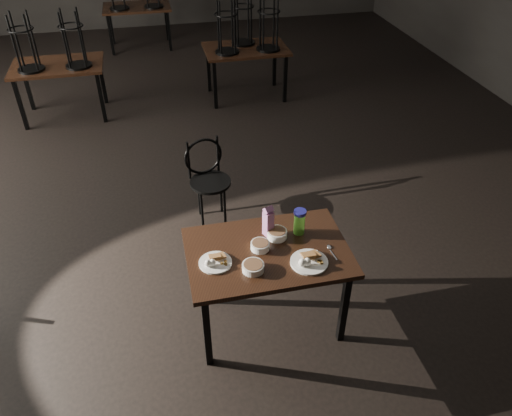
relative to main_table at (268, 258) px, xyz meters
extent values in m
plane|color=black|center=(-0.49, 2.32, -0.67)|extent=(12.00, 12.00, 0.00)
cube|color=black|center=(0.00, 0.00, 0.06)|extent=(1.20, 0.80, 0.04)
cube|color=black|center=(-0.52, -0.32, -0.32)|extent=(0.05, 0.05, 0.71)
cube|color=black|center=(0.52, -0.32, -0.32)|extent=(0.05, 0.05, 0.71)
cube|color=black|center=(-0.52, 0.32, -0.32)|extent=(0.05, 0.05, 0.71)
cube|color=black|center=(0.52, 0.32, -0.32)|extent=(0.05, 0.05, 0.71)
cylinder|color=white|center=(-0.40, -0.05, 0.09)|extent=(0.24, 0.24, 0.01)
cube|color=brown|center=(-0.39, -0.02, 0.14)|extent=(0.09, 0.08, 0.04)
cube|color=brown|center=(-0.37, -0.02, 0.14)|extent=(0.10, 0.10, 0.03)
ellipsoid|color=white|center=(-0.46, -0.09, 0.12)|extent=(0.05, 0.05, 0.06)
ellipsoid|color=white|center=(-0.42, -0.09, 0.12)|extent=(0.05, 0.05, 0.06)
cylinder|color=white|center=(0.26, -0.19, 0.09)|extent=(0.27, 0.27, 0.02)
cube|color=brown|center=(0.26, -0.15, 0.14)|extent=(0.10, 0.10, 0.05)
cube|color=brown|center=(0.30, -0.15, 0.14)|extent=(0.11, 0.11, 0.03)
ellipsoid|color=white|center=(0.19, -0.23, 0.13)|extent=(0.05, 0.05, 0.07)
ellipsoid|color=white|center=(0.23, -0.23, 0.13)|extent=(0.05, 0.05, 0.07)
cylinder|color=white|center=(-0.05, 0.03, 0.11)|extent=(0.14, 0.14, 0.06)
cylinder|color=brown|center=(-0.05, 0.03, 0.13)|extent=(0.12, 0.12, 0.01)
cylinder|color=white|center=(0.10, 0.13, 0.11)|extent=(0.15, 0.15, 0.06)
cylinder|color=brown|center=(0.10, 0.13, 0.13)|extent=(0.13, 0.13, 0.01)
cylinder|color=white|center=(-0.15, -0.18, 0.11)|extent=(0.16, 0.16, 0.05)
cylinder|color=brown|center=(-0.15, -0.18, 0.12)|extent=(0.13, 0.13, 0.01)
cube|color=#911A7F|center=(0.05, 0.18, 0.18)|extent=(0.08, 0.08, 0.21)
cube|color=#911A7F|center=(0.05, 0.18, 0.31)|extent=(0.09, 0.09, 0.07)
cylinder|color=#73F046|center=(0.28, 0.15, 0.17)|extent=(0.10, 0.10, 0.18)
cylinder|color=navy|center=(0.28, 0.15, 0.27)|extent=(0.11, 0.11, 0.03)
ellipsoid|color=silver|center=(0.45, -0.06, 0.08)|extent=(0.04, 0.05, 0.01)
cube|color=silver|center=(0.45, -0.15, 0.08)|extent=(0.02, 0.12, 0.00)
cylinder|color=black|center=(-0.23, 1.43, -0.21)|extent=(0.41, 0.41, 0.03)
torus|color=black|center=(-0.27, 1.60, -0.01)|extent=(0.39, 0.11, 0.39)
cylinder|color=black|center=(-0.12, 1.54, -0.44)|extent=(0.03, 0.03, 0.46)
cylinder|color=black|center=(-0.35, 1.54, -0.44)|extent=(0.03, 0.03, 0.46)
cylinder|color=black|center=(-0.35, 1.31, -0.44)|extent=(0.03, 0.03, 0.46)
cylinder|color=black|center=(-0.12, 1.31, -0.44)|extent=(0.03, 0.03, 0.46)
cube|color=black|center=(-1.88, 4.28, 0.06)|extent=(1.20, 0.80, 0.04)
cube|color=black|center=(-2.40, 3.96, -0.32)|extent=(0.05, 0.05, 0.71)
cube|color=black|center=(-1.36, 3.96, -0.32)|extent=(0.05, 0.05, 0.71)
cube|color=black|center=(-2.40, 4.60, -0.32)|extent=(0.05, 0.05, 0.71)
cube|color=black|center=(-1.36, 4.60, -0.32)|extent=(0.05, 0.05, 0.71)
cylinder|color=black|center=(-2.18, 4.13, 0.09)|extent=(0.34, 0.34, 0.03)
torus|color=black|center=(-2.18, 4.13, 0.59)|extent=(0.32, 0.32, 0.02)
cylinder|color=black|center=(-2.09, 4.23, 0.46)|extent=(0.03, 0.03, 0.70)
cylinder|color=black|center=(-2.28, 4.23, 0.46)|extent=(0.03, 0.03, 0.70)
cylinder|color=black|center=(-2.28, 4.03, 0.46)|extent=(0.03, 0.03, 0.70)
cylinder|color=black|center=(-2.09, 4.03, 0.46)|extent=(0.03, 0.03, 0.70)
cylinder|color=black|center=(-1.58, 4.13, 0.09)|extent=(0.34, 0.34, 0.03)
torus|color=black|center=(-1.58, 4.13, 0.59)|extent=(0.32, 0.32, 0.02)
cylinder|color=black|center=(-1.49, 4.23, 0.46)|extent=(0.03, 0.03, 0.70)
cylinder|color=black|center=(-1.68, 4.23, 0.46)|extent=(0.03, 0.03, 0.70)
cylinder|color=black|center=(-1.68, 4.03, 0.46)|extent=(0.03, 0.03, 0.70)
cylinder|color=black|center=(-1.49, 4.03, 0.46)|extent=(0.03, 0.03, 0.70)
cube|color=black|center=(0.73, 4.37, 0.06)|extent=(1.20, 0.80, 0.04)
cube|color=black|center=(0.21, 4.05, -0.32)|extent=(0.05, 0.05, 0.71)
cube|color=black|center=(1.25, 4.05, -0.32)|extent=(0.05, 0.05, 0.71)
cube|color=black|center=(0.21, 4.69, -0.32)|extent=(0.05, 0.05, 0.71)
cube|color=black|center=(1.25, 4.69, -0.32)|extent=(0.05, 0.05, 0.71)
cylinder|color=black|center=(0.43, 4.22, 0.09)|extent=(0.34, 0.34, 0.03)
torus|color=black|center=(0.43, 4.22, 0.59)|extent=(0.32, 0.32, 0.02)
cylinder|color=black|center=(0.53, 4.32, 0.46)|extent=(0.03, 0.03, 0.70)
cylinder|color=black|center=(0.33, 4.32, 0.46)|extent=(0.03, 0.03, 0.70)
cylinder|color=black|center=(0.33, 4.13, 0.46)|extent=(0.03, 0.03, 0.70)
cylinder|color=black|center=(0.53, 4.13, 0.46)|extent=(0.03, 0.03, 0.70)
cylinder|color=black|center=(1.03, 4.22, 0.09)|extent=(0.34, 0.34, 0.03)
torus|color=black|center=(1.03, 4.22, 0.59)|extent=(0.32, 0.32, 0.02)
cylinder|color=black|center=(1.13, 4.32, 0.46)|extent=(0.03, 0.03, 0.70)
cylinder|color=black|center=(0.93, 4.32, 0.46)|extent=(0.03, 0.03, 0.70)
cylinder|color=black|center=(0.93, 4.13, 0.46)|extent=(0.03, 0.03, 0.70)
cylinder|color=black|center=(1.13, 4.13, 0.46)|extent=(0.03, 0.03, 0.70)
cylinder|color=black|center=(0.73, 4.55, 0.09)|extent=(0.34, 0.34, 0.03)
torus|color=black|center=(0.73, 4.55, 0.59)|extent=(0.32, 0.32, 0.02)
cylinder|color=black|center=(0.83, 4.65, 0.46)|extent=(0.03, 0.03, 0.70)
cylinder|color=black|center=(0.63, 4.65, 0.46)|extent=(0.03, 0.03, 0.70)
cylinder|color=black|center=(0.63, 4.46, 0.46)|extent=(0.03, 0.03, 0.70)
cylinder|color=black|center=(0.83, 4.46, 0.46)|extent=(0.03, 0.03, 0.70)
cube|color=black|center=(-0.75, 7.00, 0.06)|extent=(1.20, 0.80, 0.04)
cube|color=black|center=(-1.27, 6.68, -0.32)|extent=(0.05, 0.05, 0.71)
cube|color=black|center=(-0.23, 6.68, -0.32)|extent=(0.05, 0.05, 0.71)
cube|color=black|center=(-1.27, 7.32, -0.32)|extent=(0.05, 0.05, 0.71)
cube|color=black|center=(-0.23, 7.32, -0.32)|extent=(0.05, 0.05, 0.71)
cylinder|color=black|center=(-1.05, 6.85, 0.09)|extent=(0.34, 0.34, 0.03)
cylinder|color=black|center=(-0.45, 6.85, 0.09)|extent=(0.34, 0.34, 0.03)
camera|label=1|loc=(-0.69, -2.68, 2.52)|focal=35.00mm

